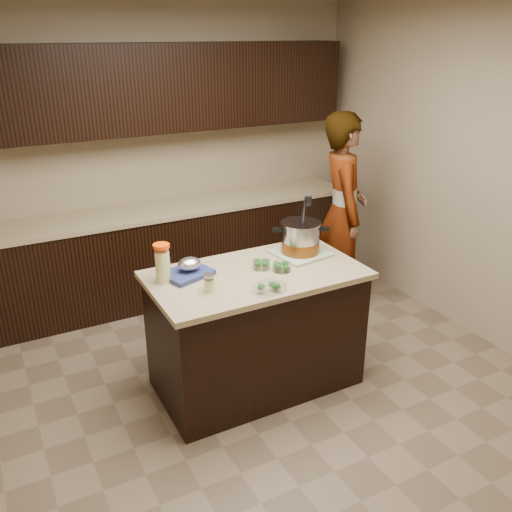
{
  "coord_description": "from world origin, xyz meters",
  "views": [
    {
      "loc": [
        -1.57,
        -2.96,
        2.42
      ],
      "look_at": [
        0.0,
        0.0,
        1.02
      ],
      "focal_mm": 38.0,
      "sensor_mm": 36.0,
      "label": 1
    }
  ],
  "objects_px": {
    "lemonade_pitcher": "(163,265)",
    "person": "(342,213)",
    "stock_pot": "(300,239)",
    "island": "(256,329)"
  },
  "relations": [
    {
      "from": "stock_pot",
      "to": "lemonade_pitcher",
      "type": "distance_m",
      "value": 1.04
    },
    {
      "from": "island",
      "to": "lemonade_pitcher",
      "type": "distance_m",
      "value": 0.84
    },
    {
      "from": "island",
      "to": "person",
      "type": "relative_size",
      "value": 0.81
    },
    {
      "from": "lemonade_pitcher",
      "to": "person",
      "type": "bearing_deg",
      "value": 18.25
    },
    {
      "from": "island",
      "to": "person",
      "type": "bearing_deg",
      "value": 30.97
    },
    {
      "from": "island",
      "to": "person",
      "type": "height_order",
      "value": "person"
    },
    {
      "from": "island",
      "to": "lemonade_pitcher",
      "type": "bearing_deg",
      "value": 166.07
    },
    {
      "from": "island",
      "to": "lemonade_pitcher",
      "type": "xyz_separation_m",
      "value": [
        -0.6,
        0.15,
        0.57
      ]
    },
    {
      "from": "stock_pot",
      "to": "person",
      "type": "xyz_separation_m",
      "value": [
        0.86,
        0.64,
        -0.12
      ]
    },
    {
      "from": "island",
      "to": "stock_pot",
      "type": "bearing_deg",
      "value": 16.77
    }
  ]
}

